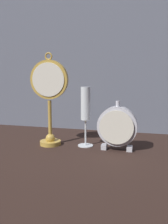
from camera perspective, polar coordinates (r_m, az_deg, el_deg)
name	(u,v)px	position (r m, az deg, el deg)	size (l,w,h in m)	color
ground_plane	(79,149)	(0.94, -1.24, -8.46)	(4.00, 4.00, 0.00)	black
fabric_backdrop_drape	(97,48)	(1.22, 3.01, 14.31)	(1.66, 0.01, 0.79)	slate
pocket_watch_on_stand	(49,97)	(0.97, -7.93, 3.51)	(0.15, 0.08, 0.36)	gold
mantel_clock_silver	(117,127)	(0.91, 7.59, -3.33)	(0.14, 0.04, 0.18)	silver
champagne_flute	(86,109)	(0.95, 0.36, 0.71)	(0.06, 0.06, 0.23)	silver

